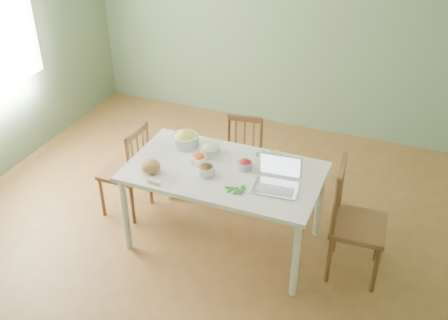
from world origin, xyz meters
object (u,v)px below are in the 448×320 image
at_px(bowl_squash, 185,139).
at_px(bread_boule, 150,166).
at_px(laptop, 276,176).
at_px(chair_left, 124,169).
at_px(chair_right, 359,223).
at_px(chair_far, 241,162).
at_px(dining_table, 224,207).

bearing_deg(bowl_squash, bread_boule, -99.35).
bearing_deg(bread_boule, laptop, 8.17).
relative_size(chair_left, chair_right, 0.91).
distance_m(bread_boule, laptop, 1.06).
bearing_deg(chair_far, chair_right, -35.19).
bearing_deg(chair_far, bowl_squash, -139.73).
xyz_separation_m(chair_far, chair_right, (1.26, -0.64, 0.09)).
xyz_separation_m(chair_far, laptop, (0.58, -0.79, 0.47)).
height_order(chair_right, bowl_squash, chair_right).
distance_m(chair_far, bread_boule, 1.12).
height_order(chair_far, chair_right, chair_right).
bearing_deg(dining_table, bowl_squash, 152.49).
bearing_deg(bread_boule, chair_far, 63.51).
distance_m(dining_table, chair_right, 1.17).
bearing_deg(laptop, chair_left, 167.95).
distance_m(chair_left, bread_boule, 0.71).
bearing_deg(dining_table, chair_left, 175.13).
bearing_deg(chair_far, laptop, -61.69).
distance_m(dining_table, chair_left, 1.07).
bearing_deg(bowl_squash, laptop, -20.06).
xyz_separation_m(chair_far, bread_boule, (-0.47, -0.94, 0.40)).
relative_size(chair_right, laptop, 2.88).
bearing_deg(bowl_squash, dining_table, -27.51).
xyz_separation_m(dining_table, chair_far, (-0.09, 0.68, 0.04)).
bearing_deg(laptop, dining_table, 163.10).
height_order(chair_left, chair_right, chair_right).
distance_m(chair_far, laptop, 1.09).
bearing_deg(laptop, bread_boule, -176.76).
xyz_separation_m(chair_far, chair_left, (-0.97, -0.59, 0.04)).
bearing_deg(chair_right, bowl_squash, 79.29).
bearing_deg(chair_left, chair_far, 121.30).
relative_size(chair_left, bowl_squash, 3.77).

